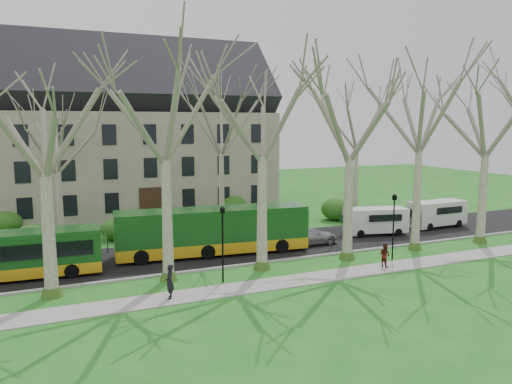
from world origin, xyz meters
The scene contains 15 objects.
ground centered at (0.00, 0.00, 0.00)m, with size 120.00×120.00×0.00m, color #21691E.
sidewalk centered at (0.00, -2.50, 0.03)m, with size 70.00×2.00×0.06m, color gray.
road centered at (0.00, 5.50, 0.03)m, with size 80.00×8.00×0.06m, color black.
curb centered at (0.00, 1.50, 0.07)m, with size 80.00×0.25×0.14m, color #A5A39E.
building centered at (-6.00, 24.00, 8.07)m, with size 26.50×12.20×16.00m.
tree_row_verge centered at (0.00, 0.30, 7.00)m, with size 49.00×7.00×14.00m.
tree_row_far centered at (-1.33, 11.00, 6.00)m, with size 33.00×7.00×12.00m.
lamp_row centered at (0.00, -1.00, 2.57)m, with size 36.22×0.22×4.30m.
hedges centered at (-4.67, 14.00, 1.00)m, with size 30.60×8.60×2.00m.
bus_follow centered at (-4.55, 4.95, 1.69)m, with size 13.08×2.72×3.27m, color #154A18, non-canonical shape.
sedan centered at (2.74, 4.63, 0.73)m, with size 1.86×4.58×1.33m, color #ACABB0.
van_a centered at (9.38, 5.31, 1.14)m, with size 4.95×1.80×2.16m, color silver, non-canonical shape.
van_b centered at (16.07, 5.57, 1.19)m, with size 5.19×1.89×2.26m, color silver, non-canonical shape.
pedestrian_a centered at (-9.46, -2.53, 0.94)m, with size 0.64×0.42×1.76m, color black.
pedestrian_b centered at (4.32, -2.32, 0.79)m, with size 0.71×0.56×1.47m, color #521812.
Camera 1 is at (-15.35, -26.93, 9.03)m, focal length 35.00 mm.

